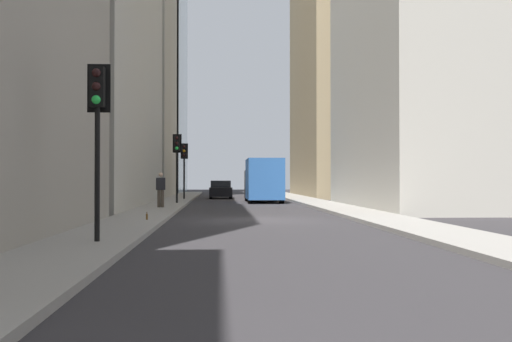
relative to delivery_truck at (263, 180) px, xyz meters
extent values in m
plane|color=#302D30|center=(-17.55, 1.40, -1.46)|extent=(135.00, 135.00, 0.00)
cube|color=gray|center=(-17.55, 5.90, -1.39)|extent=(90.00, 2.20, 0.14)
cube|color=gray|center=(-17.55, -3.10, -1.39)|extent=(90.00, 2.20, 0.14)
cube|color=#9E8966|center=(12.44, -9.20, 13.79)|extent=(17.01, 10.00, 30.50)
cube|color=#B7B2A5|center=(-6.43, 12.00, 9.90)|extent=(19.92, 10.00, 22.73)
cube|color=#B7B2A5|center=(13.19, 12.00, 13.48)|extent=(15.72, 10.00, 29.88)
cube|color=#285699|center=(-0.91, 0.00, 0.08)|extent=(4.60, 2.25, 2.60)
cube|color=#38383D|center=(2.29, 0.00, -0.27)|extent=(1.90, 2.25, 1.90)
cube|color=black|center=(2.29, 0.00, 0.33)|extent=(1.92, 2.09, 0.64)
cylinder|color=black|center=(2.29, -0.98, -1.02)|extent=(0.88, 0.28, 0.88)
cylinder|color=black|center=(2.29, 0.99, -1.02)|extent=(0.88, 0.28, 0.88)
cylinder|color=black|center=(-2.31, -0.98, -1.02)|extent=(0.88, 0.28, 0.88)
cylinder|color=black|center=(-2.31, 0.99, -1.02)|extent=(0.88, 0.28, 0.88)
cube|color=black|center=(8.42, 2.80, -0.93)|extent=(4.30, 1.78, 0.70)
cube|color=black|center=(8.62, 2.80, -0.31)|extent=(2.10, 1.58, 0.54)
cylinder|color=black|center=(7.07, 2.02, -1.14)|extent=(0.64, 0.22, 0.64)
cylinder|color=black|center=(7.07, 3.58, -1.14)|extent=(0.64, 0.22, 0.64)
cylinder|color=black|center=(9.77, 2.02, -1.14)|extent=(0.64, 0.22, 0.64)
cylinder|color=black|center=(9.77, 3.58, -1.14)|extent=(0.64, 0.22, 0.64)
cylinder|color=black|center=(-26.59, 5.64, 0.18)|extent=(0.12, 0.12, 3.01)
cube|color=black|center=(-26.59, 5.64, 2.14)|extent=(0.28, 0.32, 0.90)
cube|color=black|center=(-26.44, 5.64, 2.14)|extent=(0.03, 0.52, 1.10)
sphere|color=black|center=(-26.75, 5.64, 2.44)|extent=(0.20, 0.20, 0.20)
sphere|color=black|center=(-26.75, 5.64, 2.14)|extent=(0.20, 0.20, 0.20)
sphere|color=green|center=(-26.75, 5.64, 1.84)|extent=(0.20, 0.20, 0.20)
cylinder|color=black|center=(3.19, 5.41, 0.15)|extent=(0.12, 0.12, 2.94)
cube|color=black|center=(3.19, 5.41, 2.07)|extent=(0.28, 0.32, 0.90)
cube|color=black|center=(3.35, 5.41, 2.07)|extent=(0.03, 0.52, 1.10)
sphere|color=black|center=(3.03, 5.41, 2.37)|extent=(0.20, 0.20, 0.20)
sphere|color=orange|center=(3.03, 5.41, 2.07)|extent=(0.20, 0.20, 0.20)
sphere|color=black|center=(3.03, 5.41, 1.77)|extent=(0.20, 0.20, 0.20)
cylinder|color=black|center=(-4.26, 5.41, 0.21)|extent=(0.12, 0.12, 3.06)
cube|color=black|center=(-4.26, 5.41, 2.19)|extent=(0.28, 0.32, 0.90)
cube|color=black|center=(-4.11, 5.41, 2.19)|extent=(0.03, 0.52, 1.10)
sphere|color=black|center=(-4.42, 5.41, 2.49)|extent=(0.20, 0.20, 0.20)
sphere|color=black|center=(-4.42, 5.41, 2.19)|extent=(0.20, 0.20, 0.20)
sphere|color=green|center=(-4.42, 5.41, 1.89)|extent=(0.20, 0.20, 0.20)
cylinder|color=#473D33|center=(-10.00, 5.72, -0.89)|extent=(0.16, 0.16, 0.86)
cylinder|color=#473D33|center=(-10.00, 5.89, -0.89)|extent=(0.16, 0.16, 0.86)
cube|color=#232328|center=(-10.00, 5.81, -0.16)|extent=(0.26, 0.44, 0.60)
sphere|color=beige|center=(-10.00, 5.81, 0.29)|extent=(0.22, 0.22, 0.22)
cylinder|color=brown|center=(-19.32, 5.39, -1.22)|extent=(0.07, 0.07, 0.20)
cylinder|color=brown|center=(-19.32, 5.39, -1.08)|extent=(0.03, 0.03, 0.07)
camera|label=1|loc=(-40.49, 2.90, 0.07)|focal=42.99mm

